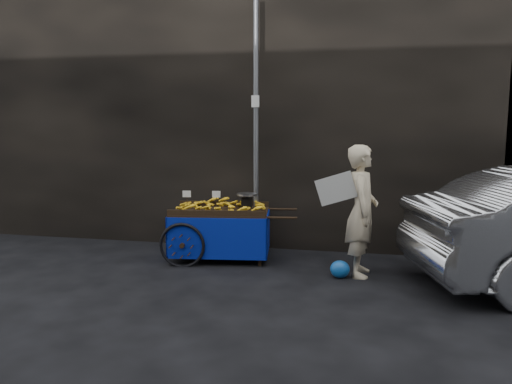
# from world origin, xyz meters

# --- Properties ---
(ground) EXTENTS (80.00, 80.00, 0.00)m
(ground) POSITION_xyz_m (0.00, 0.00, 0.00)
(ground) COLOR black
(ground) RESTS_ON ground
(building_wall) EXTENTS (13.50, 2.00, 5.00)m
(building_wall) POSITION_xyz_m (0.39, 2.60, 2.50)
(building_wall) COLOR black
(building_wall) RESTS_ON ground
(street_pole) EXTENTS (0.12, 0.10, 4.00)m
(street_pole) POSITION_xyz_m (0.30, 1.30, 2.01)
(street_pole) COLOR slate
(street_pole) RESTS_ON ground
(banana_cart) EXTENTS (2.10, 1.18, 1.08)m
(banana_cart) POSITION_xyz_m (-0.20, 0.83, 0.67)
(banana_cart) COLOR black
(banana_cart) RESTS_ON ground
(vendor) EXTENTS (0.86, 0.66, 1.79)m
(vendor) POSITION_xyz_m (1.95, 0.42, 0.89)
(vendor) COLOR beige
(vendor) RESTS_ON ground
(plastic_bag) EXTENTS (0.27, 0.21, 0.24)m
(plastic_bag) POSITION_xyz_m (1.68, 0.22, 0.12)
(plastic_bag) COLOR #1655AA
(plastic_bag) RESTS_ON ground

